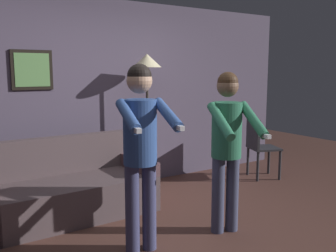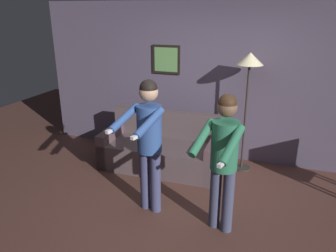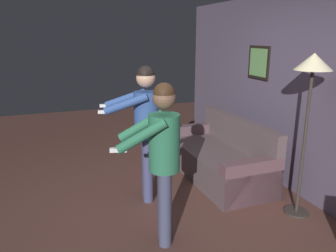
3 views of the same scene
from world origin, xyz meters
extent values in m
plane|color=brown|center=(0.00, 0.00, 0.00)|extent=(12.00, 12.00, 0.00)
cube|color=#554A5F|center=(0.00, 1.98, 1.30)|extent=(6.40, 0.06, 2.60)
cube|color=black|center=(-0.92, 1.93, 1.65)|extent=(0.49, 0.02, 0.48)
cube|color=#609352|center=(-0.92, 1.92, 1.65)|extent=(0.41, 0.01, 0.40)
cube|color=#564549|center=(-0.75, 1.20, 0.21)|extent=(1.92, 0.89, 0.42)
cube|color=#564549|center=(-0.75, 1.55, 0.65)|extent=(1.90, 0.18, 0.45)
cube|color=#543E44|center=(-1.62, 1.18, 0.29)|extent=(0.18, 0.85, 0.58)
cube|color=brown|center=(0.12, 1.21, 0.29)|extent=(0.18, 0.85, 0.58)
cylinder|color=#332D28|center=(0.50, 1.61, 0.01)|extent=(0.28, 0.28, 0.02)
cylinder|color=#332D28|center=(0.50, 1.61, 0.86)|extent=(0.04, 0.04, 1.67)
cone|color=#F9EAB7|center=(0.50, 1.61, 1.78)|extent=(0.40, 0.40, 0.18)
cylinder|color=#3D3F66|center=(-0.53, 0.06, 0.41)|extent=(0.13, 0.13, 0.82)
cylinder|color=#3D3F66|center=(-0.38, 0.03, 0.41)|extent=(0.13, 0.13, 0.82)
cylinder|color=#2D4C8C|center=(-0.45, 0.05, 1.11)|extent=(0.30, 0.30, 0.58)
sphere|color=tan|center=(-0.45, 0.05, 1.56)|extent=(0.22, 0.22, 0.22)
sphere|color=black|center=(-0.45, 0.05, 1.60)|extent=(0.21, 0.21, 0.21)
cylinder|color=#2D4C8C|center=(-0.67, -0.16, 1.29)|extent=(0.19, 0.52, 0.24)
cube|color=white|center=(-0.72, -0.39, 1.21)|extent=(0.07, 0.16, 0.04)
cylinder|color=#2D4C8C|center=(-0.34, -0.23, 1.29)|extent=(0.19, 0.52, 0.24)
cube|color=white|center=(-0.39, -0.46, 1.21)|extent=(0.07, 0.16, 0.04)
cylinder|color=#3E425F|center=(0.39, -0.03, 0.39)|extent=(0.13, 0.13, 0.78)
cylinder|color=#3E425F|center=(0.55, -0.07, 0.39)|extent=(0.13, 0.13, 0.78)
cylinder|color=#286B4C|center=(0.47, -0.05, 1.06)|extent=(0.30, 0.30, 0.55)
sphere|color=brown|center=(0.47, -0.05, 1.49)|extent=(0.22, 0.22, 0.22)
sphere|color=#382314|center=(0.47, -0.05, 1.53)|extent=(0.20, 0.20, 0.20)
cylinder|color=#286B4C|center=(0.25, -0.21, 1.18)|extent=(0.21, 0.48, 0.32)
cylinder|color=#286B4C|center=(0.58, -0.30, 1.18)|extent=(0.21, 0.48, 0.32)
cube|color=white|center=(0.53, -0.50, 1.06)|extent=(0.08, 0.16, 0.04)
camera|label=1|loc=(-2.00, -2.83, 1.64)|focal=40.00mm
camera|label=2|loc=(0.98, -3.34, 2.45)|focal=35.00mm
camera|label=3|loc=(3.26, -1.03, 2.05)|focal=35.00mm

